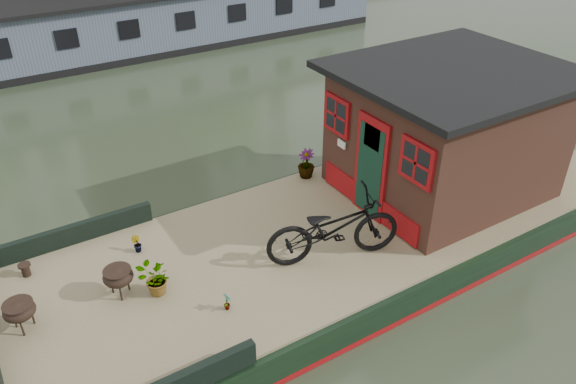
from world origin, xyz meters
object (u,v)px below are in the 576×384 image
cabin (446,130)px  brazier_rear (21,316)px  bicycle (333,228)px  brazier_front (119,282)px

cabin → brazier_rear: bearing=178.0°
bicycle → brazier_front: size_ratio=4.68×
bicycle → brazier_front: 3.37m
cabin → brazier_front: (-6.27, 0.24, -0.99)m
cabin → bicycle: bearing=-167.1°
cabin → brazier_front: bearing=177.8°
brazier_front → brazier_rear: 1.37m
brazier_front → bicycle: bearing=-16.3°
brazier_front → brazier_rear: bearing=179.1°
bicycle → brazier_front: bicycle is taller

